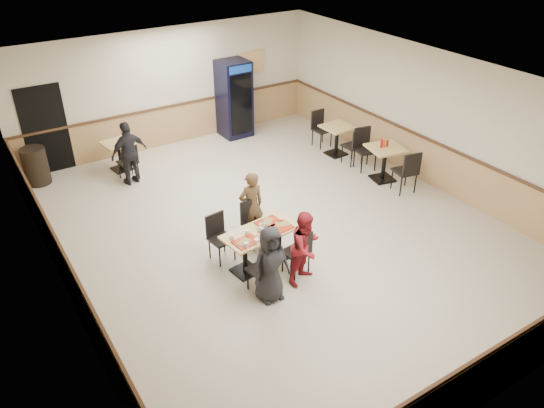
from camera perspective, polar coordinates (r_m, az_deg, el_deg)
ground at (r=10.56m, az=0.44°, el=-2.63°), size 10.00×10.00×0.00m
room_shell at (r=13.02m, az=0.88°, el=7.00°), size 10.00×10.00×10.00m
main_table at (r=9.31m, az=-1.29°, el=-4.17°), size 1.40×0.82×0.71m
main_chairs at (r=9.30m, az=-1.52°, el=-4.39°), size 1.36×1.69×0.90m
diner_woman_left at (r=8.46m, az=-0.17°, el=-6.50°), size 0.67×0.45×1.35m
diner_woman_right at (r=8.88m, az=3.64°, el=-4.66°), size 0.77×0.68×1.33m
diner_man_opposite at (r=9.95m, az=-2.26°, el=-0.19°), size 0.52×0.36×1.39m
lone_diner at (r=12.31m, az=-15.10°, el=5.30°), size 0.92×0.50×1.48m
tabletop_clutter at (r=9.13m, az=-1.04°, el=-2.96°), size 1.17×0.67×0.12m
side_table_near at (r=12.39m, az=12.03°, el=4.82°), size 0.89×0.89×0.81m
side_table_near_chair_south at (r=12.00m, az=14.12°, el=3.55°), size 0.56×0.56×1.03m
side_table_near_chair_north at (r=12.82m, az=10.04°, el=5.80°), size 0.56×0.56×1.03m
side_table_far at (r=13.49m, az=7.00°, el=7.29°), size 0.73×0.73×0.76m
side_table_far_chair_south at (r=13.08m, az=8.67°, el=6.28°), size 0.46×0.46×0.96m
side_table_far_chair_north at (r=13.93m, az=5.41°, el=8.05°), size 0.46×0.46×0.96m
condiment_caddy at (r=12.26m, az=11.94°, el=6.39°), size 0.23×0.06×0.20m
back_table at (r=13.13m, az=-16.11°, el=5.44°), size 0.75×0.75×0.71m
back_table_chair_lone at (r=12.64m, az=-15.28°, el=4.47°), size 0.47×0.47×0.90m
pepsi_cooler at (r=14.44m, az=-4.08°, el=11.22°), size 0.78×0.79×2.04m
trash_bin at (r=13.15m, az=-24.07°, el=3.75°), size 0.55×0.55×0.86m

